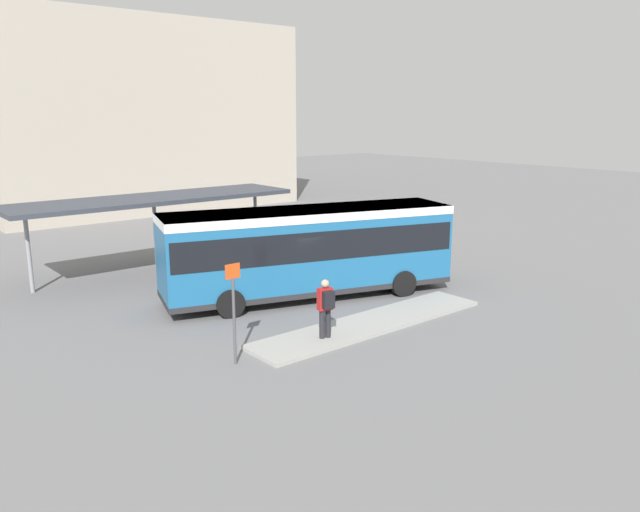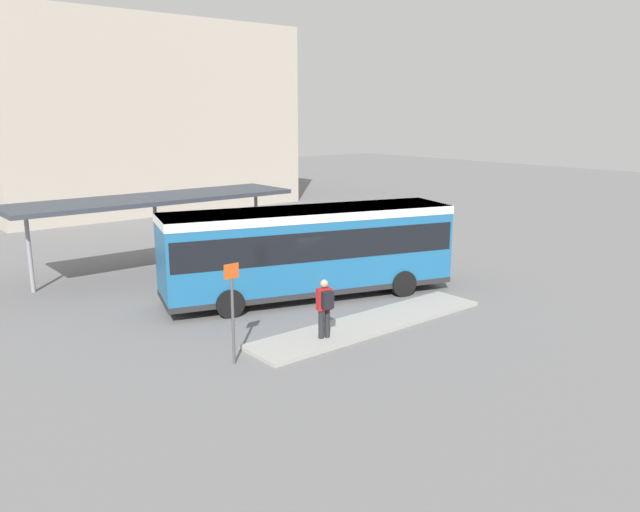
# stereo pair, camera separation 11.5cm
# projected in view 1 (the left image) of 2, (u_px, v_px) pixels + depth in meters

# --- Properties ---
(ground_plane) EXTENTS (120.00, 120.00, 0.00)m
(ground_plane) POSITION_uv_depth(u_px,v_px,m) (309.00, 297.00, 23.09)
(ground_plane) COLOR slate
(curb_island) EXTENTS (8.79, 1.80, 0.12)m
(curb_island) POSITION_uv_depth(u_px,v_px,m) (371.00, 323.00, 20.03)
(curb_island) COLOR #9E9E99
(curb_island) RESTS_ON ground_plane
(city_bus) EXTENTS (10.89, 5.58, 3.29)m
(city_bus) POSITION_uv_depth(u_px,v_px,m) (309.00, 246.00, 22.66)
(city_bus) COLOR #1E6093
(city_bus) RESTS_ON ground_plane
(pedestrian_waiting) EXTENTS (0.48, 0.53, 1.79)m
(pedestrian_waiting) POSITION_uv_depth(u_px,v_px,m) (326.00, 305.00, 18.30)
(pedestrian_waiting) COLOR #232328
(pedestrian_waiting) RESTS_ON curb_island
(bicycle_black) EXTENTS (0.48, 1.53, 0.66)m
(bicycle_black) POSITION_uv_depth(u_px,v_px,m) (386.00, 240.00, 31.77)
(bicycle_black) COLOR black
(bicycle_black) RESTS_ON ground_plane
(bicycle_orange) EXTENTS (0.48, 1.59, 0.69)m
(bicycle_orange) POSITION_uv_depth(u_px,v_px,m) (374.00, 237.00, 32.37)
(bicycle_orange) COLOR black
(bicycle_orange) RESTS_ON ground_plane
(station_shelter) EXTENTS (11.99, 3.19, 3.22)m
(station_shelter) POSITION_uv_depth(u_px,v_px,m) (154.00, 200.00, 26.14)
(station_shelter) COLOR #383D47
(station_shelter) RESTS_ON ground_plane
(platform_sign) EXTENTS (0.44, 0.08, 2.80)m
(platform_sign) POSITION_uv_depth(u_px,v_px,m) (234.00, 309.00, 16.58)
(platform_sign) COLOR #4C4C51
(platform_sign) RESTS_ON ground_plane
(station_building) EXTENTS (20.74, 14.93, 12.73)m
(station_building) POSITION_uv_depth(u_px,v_px,m) (122.00, 117.00, 45.74)
(station_building) COLOR #B2A899
(station_building) RESTS_ON ground_plane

